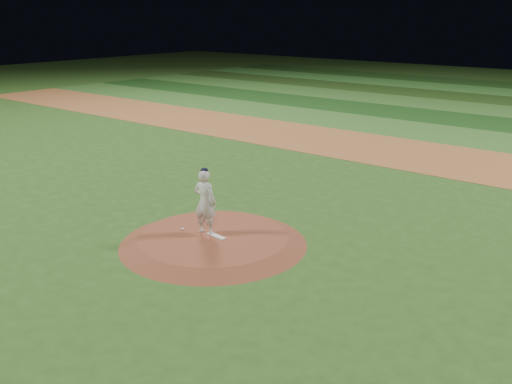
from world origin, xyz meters
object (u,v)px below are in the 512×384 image
pitcher_on_mound (205,202)px  pitching_rubber (216,236)px  pitchers_mound (213,240)px  rosin_bag (182,229)px

pitcher_on_mound → pitching_rubber: bearing=0.4°
pitchers_mound → pitching_rubber: pitching_rubber is taller
pitchers_mound → pitcher_on_mound: 1.15m
pitchers_mound → pitching_rubber: 0.18m
pitchers_mound → pitcher_on_mound: pitcher_on_mound is taller
pitchers_mound → rosin_bag: size_ratio=49.82×
rosin_bag → pitcher_on_mound: pitcher_on_mound is taller
pitcher_on_mound → pitchers_mound: bearing=-1.7°
pitching_rubber → rosin_bag: bearing=-160.3°
pitching_rubber → pitcher_on_mound: 1.05m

